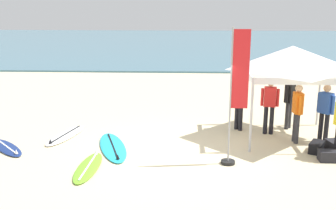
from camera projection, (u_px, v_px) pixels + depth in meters
name	position (u px, v px, depth m)	size (l,w,h in m)	color
ground_plane	(182.00, 151.00, 11.06)	(80.00, 80.00, 0.00)	beige
sea	(185.00, 43.00, 40.71)	(80.00, 36.00, 0.10)	teal
canopy_tent	(292.00, 58.00, 11.60)	(2.72, 2.72, 2.75)	#B7B7BC
surfboard_white	(66.00, 135.00, 12.25)	(1.03, 2.15, 0.19)	white
surfboard_navy	(7.00, 148.00, 11.19)	(1.59, 1.66, 0.19)	navy
surfboard_cyan	(113.00, 147.00, 11.25)	(1.39, 2.58, 0.19)	#23B2CC
surfboard_lime	(88.00, 167.00, 9.86)	(0.57, 1.95, 0.19)	#7AD12D
person_blue	(325.00, 109.00, 11.49)	(0.39, 0.45, 1.71)	black
person_black	(290.00, 99.00, 12.79)	(0.40, 0.45, 1.71)	#2D2D33
person_grey	(239.00, 100.00, 12.64)	(0.39, 0.46, 1.71)	black
person_orange	(297.00, 109.00, 11.49)	(0.23, 0.55, 1.71)	#2D2D33
person_red	(270.00, 103.00, 12.25)	(0.54, 0.29, 1.71)	black
banner_flag	(235.00, 103.00, 9.78)	(0.60, 0.36, 3.40)	#99999E
gear_bag_near_tent	(335.00, 146.00, 10.99)	(0.60, 0.32, 0.28)	#232328
gear_bag_by_pole	(331.00, 156.00, 10.30)	(0.60, 0.32, 0.28)	#232328
gear_bag_on_sand	(317.00, 147.00, 10.93)	(0.60, 0.32, 0.28)	black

